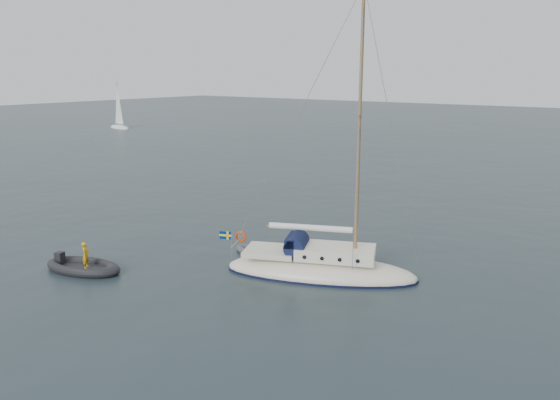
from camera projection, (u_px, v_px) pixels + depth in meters
The scene contains 5 objects.
ground at pixel (271, 277), 27.23m from camera, with size 300.00×300.00×0.00m, color black.
sailboat at pixel (321, 255), 27.23m from camera, with size 10.14×3.04×14.44m.
dinghy at pixel (254, 251), 30.70m from camera, with size 2.55×1.15×0.37m.
rib at pixel (83, 266), 28.02m from camera, with size 4.35×1.98×1.60m.
distant_yacht_a at pixel (118, 107), 97.47m from camera, with size 6.52×3.48×8.65m.
Camera 1 is at (15.45, -20.43, 10.02)m, focal length 35.00 mm.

